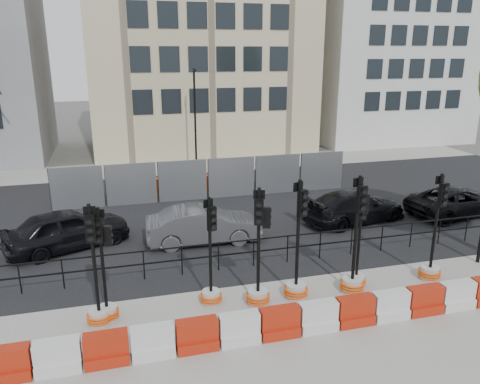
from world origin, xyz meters
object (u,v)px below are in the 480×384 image
object	(u,v)px
traffic_signal_d	(259,278)
car_a	(67,229)
traffic_signal_h	(432,259)
car_c	(354,207)
traffic_signal_a	(98,301)

from	to	relation	value
traffic_signal_d	car_a	bearing A→B (deg)	153.12
traffic_signal_h	car_c	world-z (taller)	traffic_signal_h
traffic_signal_h	car_c	size ratio (longest dim) A/B	0.71
traffic_signal_a	traffic_signal_h	distance (m)	10.06
traffic_signal_a	traffic_signal_h	world-z (taller)	traffic_signal_h
traffic_signal_a	car_c	size ratio (longest dim) A/B	0.69
traffic_signal_a	traffic_signal_d	xyz separation A→B (m)	(4.36, -0.13, 0.14)
car_a	car_c	distance (m)	11.45
traffic_signal_a	car_c	xyz separation A→B (m)	(10.27, 5.29, -0.02)
traffic_signal_h	car_c	distance (m)	5.38
car_c	traffic_signal_h	bearing A→B (deg)	166.37
traffic_signal_a	car_a	distance (m)	5.61
traffic_signal_a	traffic_signal_h	bearing A→B (deg)	3.40
traffic_signal_a	car_a	world-z (taller)	traffic_signal_a
traffic_signal_a	traffic_signal_d	world-z (taller)	traffic_signal_d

